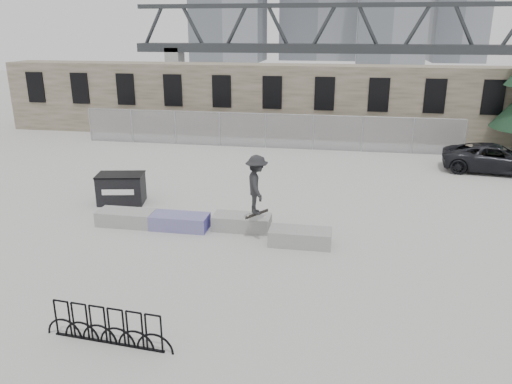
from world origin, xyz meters
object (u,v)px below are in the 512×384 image
at_px(planter_center_left, 180,221).
at_px(planter_offset, 300,236).
at_px(planter_center_right, 242,222).
at_px(suv, 495,158).
at_px(skateboarder, 257,185).
at_px(dumpster, 121,188).
at_px(planter_far_left, 126,217).
at_px(bike_rack, 107,326).

height_order(planter_center_left, planter_offset, same).
xyz_separation_m(planter_center_right, suv, (10.65, 9.30, 0.40)).
bearing_deg(skateboarder, planter_center_left, 65.00).
distance_m(planter_offset, suv, 13.33).
xyz_separation_m(planter_center_left, skateboarder, (2.80, -0.38, 1.60)).
height_order(dumpster, skateboarder, skateboarder).
distance_m(planter_center_left, planter_offset, 4.31).
bearing_deg(planter_center_left, planter_center_right, 8.73).
distance_m(dumpster, skateboarder, 6.61).
height_order(planter_center_right, dumpster, dumpster).
height_order(planter_far_left, planter_center_right, same).
bearing_deg(skateboarder, planter_far_left, 67.82).
bearing_deg(planter_offset, skateboarder, 171.11).
height_order(planter_center_left, bike_rack, bike_rack).
height_order(planter_center_right, planter_offset, same).
relative_size(planter_far_left, skateboarder, 0.93).
height_order(suv, skateboarder, skateboarder).
xyz_separation_m(planter_offset, dumpster, (-7.42, 2.81, 0.32)).
bearing_deg(planter_center_left, dumpster, 145.07).
bearing_deg(planter_far_left, skateboarder, -4.88).
bearing_deg(skateboarder, bike_rack, 143.17).
xyz_separation_m(planter_offset, suv, (8.52, 10.23, 0.40)).
height_order(planter_center_left, dumpster, dumpster).
xyz_separation_m(planter_far_left, dumpster, (-1.15, 2.17, 0.32)).
relative_size(planter_center_right, planter_offset, 1.00).
distance_m(bike_rack, skateboarder, 6.86).
relative_size(planter_center_right, bike_rack, 0.64).
distance_m(planter_center_left, planter_center_right, 2.17).
bearing_deg(planter_center_right, skateboarder, -47.43).
bearing_deg(skateboarder, suv, -62.28).
bearing_deg(bike_rack, skateboarder, 70.48).
relative_size(planter_far_left, planter_center_right, 1.00).
bearing_deg(planter_center_left, planter_offset, -8.11).
distance_m(planter_offset, skateboarder, 2.18).
xyz_separation_m(bike_rack, suv, (12.24, 16.32, 0.24)).
bearing_deg(bike_rack, suv, 53.14).
relative_size(dumpster, bike_rack, 0.64).
xyz_separation_m(planter_center_right, dumpster, (-5.30, 1.88, 0.32)).
distance_m(planter_center_right, suv, 14.14).
bearing_deg(skateboarder, planter_offset, -116.20).
relative_size(planter_far_left, suv, 0.41).
height_order(planter_far_left, bike_rack, bike_rack).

